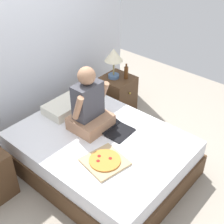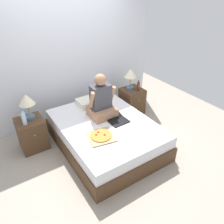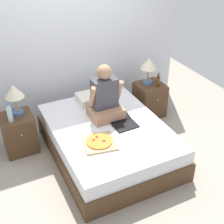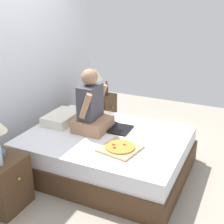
# 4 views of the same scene
# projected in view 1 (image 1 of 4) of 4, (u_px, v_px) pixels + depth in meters

# --- Properties ---
(ground_plane) EXTENTS (5.82, 5.82, 0.00)m
(ground_plane) POSITION_uv_depth(u_px,v_px,m) (101.00, 168.00, 3.82)
(ground_plane) COLOR #9E9384
(wall_back) EXTENTS (3.82, 0.12, 2.50)m
(wall_back) POSITION_uv_depth(u_px,v_px,m) (18.00, 44.00, 3.81)
(wall_back) COLOR silver
(wall_back) RESTS_ON ground
(bed) EXTENTS (1.49, 1.97, 0.49)m
(bed) POSITION_uv_depth(u_px,v_px,m) (101.00, 154.00, 3.68)
(bed) COLOR #4C331E
(bed) RESTS_ON ground
(nightstand_right) EXTENTS (0.44, 0.47, 0.56)m
(nightstand_right) POSITION_uv_depth(u_px,v_px,m) (117.00, 94.00, 4.68)
(nightstand_right) COLOR #4C331E
(nightstand_right) RESTS_ON ground
(lamp_on_right_nightstand) EXTENTS (0.26, 0.26, 0.45)m
(lamp_on_right_nightstand) POSITION_uv_depth(u_px,v_px,m) (114.00, 57.00, 4.34)
(lamp_on_right_nightstand) COLOR #4C6B93
(lamp_on_right_nightstand) RESTS_ON nightstand_right
(beer_bottle) EXTENTS (0.06, 0.06, 0.23)m
(beer_bottle) POSITION_uv_depth(u_px,v_px,m) (126.00, 72.00, 4.45)
(beer_bottle) COLOR #512D14
(beer_bottle) RESTS_ON nightstand_right
(pillow) EXTENTS (0.52, 0.34, 0.12)m
(pillow) POSITION_uv_depth(u_px,v_px,m) (65.00, 106.00, 3.94)
(pillow) COLOR silver
(pillow) RESTS_ON bed
(person_seated) EXTENTS (0.47, 0.40, 0.78)m
(person_seated) POSITION_uv_depth(u_px,v_px,m) (89.00, 107.00, 3.54)
(person_seated) COLOR #A37556
(person_seated) RESTS_ON bed
(laptop) EXTENTS (0.33, 0.43, 0.07)m
(laptop) POSITION_uv_depth(u_px,v_px,m) (116.00, 130.00, 3.62)
(laptop) COLOR black
(laptop) RESTS_ON bed
(pizza_box) EXTENTS (0.47, 0.47, 0.05)m
(pizza_box) POSITION_uv_depth(u_px,v_px,m) (105.00, 161.00, 3.20)
(pizza_box) COLOR tan
(pizza_box) RESTS_ON bed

